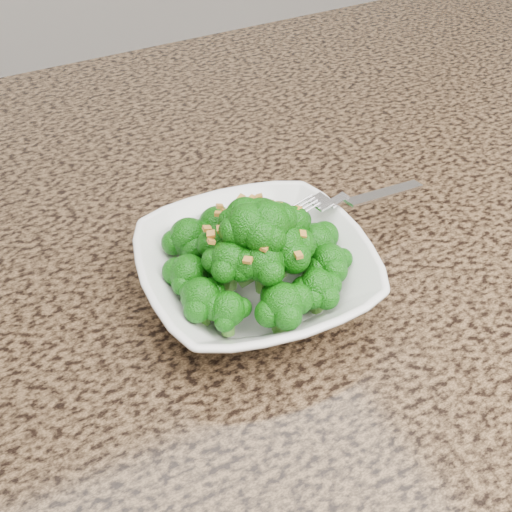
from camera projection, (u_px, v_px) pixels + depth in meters
cabinet at (266, 448)px, 1.04m from camera, size 1.55×0.95×0.87m
granite_counter at (271, 233)px, 0.74m from camera, size 1.64×1.04×0.03m
bowl at (256, 273)px, 0.63m from camera, size 0.25×0.25×0.06m
broccoli_pile at (256, 222)px, 0.58m from camera, size 0.20×0.20×0.07m
garlic_topping at (256, 186)px, 0.56m from camera, size 0.12×0.12×0.01m
fork at (341, 199)px, 0.66m from camera, size 0.19×0.06×0.01m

